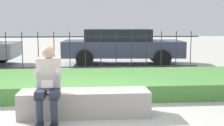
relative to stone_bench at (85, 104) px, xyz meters
name	(u,v)px	position (x,y,z in m)	size (l,w,h in m)	color
ground_plane	(87,115)	(0.03, 0.00, -0.19)	(60.00, 60.00, 0.00)	#B2AFA8
stone_bench	(85,104)	(0.00, 0.00, 0.00)	(2.24, 0.59, 0.44)	#ADA89E
person_seated_reader	(48,81)	(-0.58, -0.33, 0.48)	(0.42, 0.73, 1.24)	black
grass_berm	(86,83)	(0.03, 2.00, -0.02)	(8.97, 2.59, 0.34)	#4C893D
iron_fence	(85,53)	(0.03, 4.06, 0.51)	(6.97, 0.03, 1.34)	#232326
car_parked_center	(121,45)	(1.42, 6.56, 0.54)	(4.63, 2.15, 1.36)	#383D56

